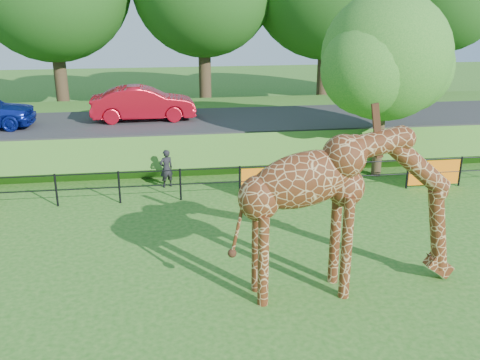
{
  "coord_description": "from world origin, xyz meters",
  "views": [
    {
      "loc": [
        -0.44,
        -8.91,
        6.43
      ],
      "look_at": [
        1.42,
        3.95,
        2.0
      ],
      "focal_mm": 40.0,
      "sensor_mm": 36.0,
      "label": 1
    }
  ],
  "objects": [
    {
      "name": "ground",
      "position": [
        0.0,
        0.0,
        0.0
      ],
      "size": [
        90.0,
        90.0,
        0.0
      ],
      "primitive_type": "plane",
      "color": "#236218",
      "rests_on": "ground"
    },
    {
      "name": "giraffe",
      "position": [
        3.56,
        1.65,
        1.93
      ],
      "size": [
        5.44,
        1.25,
        3.86
      ],
      "primitive_type": null,
      "rotation": [
        0.0,
        0.0,
        0.05
      ],
      "color": "#512610",
      "rests_on": "ground"
    },
    {
      "name": "perimeter_fence",
      "position": [
        0.0,
        8.0,
        0.55
      ],
      "size": [
        28.07,
        0.1,
        1.1
      ],
      "primitive_type": null,
      "color": "black",
      "rests_on": "ground"
    },
    {
      "name": "embankment",
      "position": [
        0.0,
        15.5,
        0.65
      ],
      "size": [
        40.0,
        9.0,
        1.3
      ],
      "primitive_type": "cube",
      "color": "#236218",
      "rests_on": "ground"
    },
    {
      "name": "road",
      "position": [
        0.0,
        14.0,
        1.36
      ],
      "size": [
        40.0,
        5.0,
        0.12
      ],
      "primitive_type": "cube",
      "color": "#2A2A2C",
      "rests_on": "embankment"
    },
    {
      "name": "car_red",
      "position": [
        -1.29,
        14.24,
        2.15
      ],
      "size": [
        4.46,
        1.66,
        1.46
      ],
      "primitive_type": "imported",
      "rotation": [
        0.0,
        0.0,
        1.6
      ],
      "color": "red",
      "rests_on": "road"
    },
    {
      "name": "visitor",
      "position": [
        -0.44,
        9.4,
        0.69
      ],
      "size": [
        0.59,
        0.51,
        1.38
      ],
      "primitive_type": "imported",
      "rotation": [
        0.0,
        0.0,
        3.56
      ],
      "color": "black",
      "rests_on": "ground"
    },
    {
      "name": "tree_east",
      "position": [
        7.6,
        9.63,
        4.28
      ],
      "size": [
        5.4,
        4.71,
        6.76
      ],
      "color": "#352417",
      "rests_on": "ground"
    }
  ]
}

